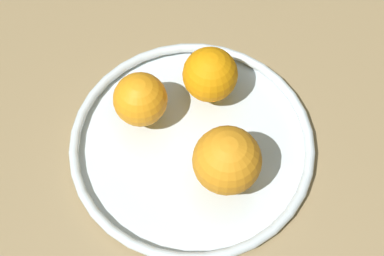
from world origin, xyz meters
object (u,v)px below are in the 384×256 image
orange_front_right (207,74)px  orange_center (227,160)px  orange_back_right (140,99)px  fruit_bowl (192,144)px

orange_front_right → orange_center: bearing=26.9°
orange_center → orange_back_right: 12.92cm
fruit_bowl → orange_front_right: 8.61cm
fruit_bowl → orange_back_right: orange_back_right is taller
fruit_bowl → orange_back_right: (-1.79, -6.89, 4.11)cm
fruit_bowl → orange_front_right: orange_front_right is taller
orange_center → orange_front_right: 12.03cm
orange_center → orange_front_right: (-10.72, -5.44, -0.50)cm
fruit_bowl → orange_center: (3.24, 5.00, 4.74)cm
orange_back_right → orange_center: bearing=67.1°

